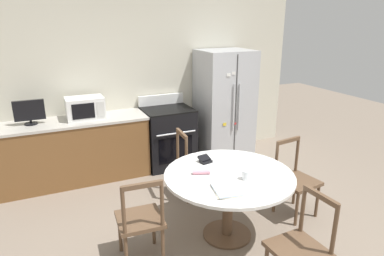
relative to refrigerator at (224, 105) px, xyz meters
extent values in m
plane|color=gray|center=(-1.21, -2.22, -0.88)|extent=(14.00, 14.00, 0.00)
cube|color=beige|center=(-1.21, 0.43, 0.42)|extent=(5.20, 0.10, 2.60)
cube|color=brown|center=(-2.39, 0.07, -0.45)|extent=(2.04, 0.62, 0.86)
cube|color=#B7B2A8|center=(-2.39, 0.07, 0.00)|extent=(2.07, 0.64, 0.03)
cube|color=#B2B5BA|center=(0.00, 0.00, 0.00)|extent=(0.82, 0.71, 1.77)
cube|color=#333333|center=(0.00, -0.36, 0.00)|extent=(0.01, 0.01, 1.70)
cylinder|color=silver|center=(-0.05, -0.37, 0.04)|extent=(0.02, 0.02, 0.74)
cylinder|color=silver|center=(0.05, -0.37, 0.04)|extent=(0.02, 0.02, 0.74)
cube|color=white|center=(-0.15, -0.36, 0.56)|extent=(0.06, 0.01, 0.05)
cube|color=white|center=(-0.06, -0.36, 0.58)|extent=(0.05, 0.02, 0.04)
cube|color=red|center=(0.00, -0.36, -0.22)|extent=(0.04, 0.01, 0.03)
cube|color=yellow|center=(-0.19, -0.36, -0.20)|extent=(0.06, 0.01, 0.05)
cube|color=black|center=(-0.98, 0.04, -0.43)|extent=(0.74, 0.64, 0.90)
cube|color=black|center=(-0.98, -0.29, -0.52)|extent=(0.53, 0.01, 0.40)
cylinder|color=silver|center=(-0.98, -0.31, -0.25)|extent=(0.61, 0.02, 0.02)
cube|color=black|center=(-0.98, 0.04, 0.03)|extent=(0.74, 0.64, 0.02)
cube|color=white|center=(-0.98, 0.33, 0.12)|extent=(0.74, 0.06, 0.16)
cube|color=white|center=(-2.17, 0.09, 0.17)|extent=(0.51, 0.35, 0.30)
cube|color=black|center=(-2.22, -0.09, 0.17)|extent=(0.30, 0.01, 0.21)
cube|color=silver|center=(-1.99, -0.09, 0.17)|extent=(0.10, 0.01, 0.21)
cylinder|color=black|center=(-2.88, 0.09, 0.03)|extent=(0.16, 0.16, 0.02)
cylinder|color=black|center=(-2.88, 0.09, 0.06)|extent=(0.03, 0.03, 0.04)
cube|color=black|center=(-2.88, 0.09, 0.21)|extent=(0.38, 0.05, 0.27)
cylinder|color=white|center=(-1.06, -1.99, -0.17)|extent=(1.33, 1.33, 0.03)
cylinder|color=brown|center=(-1.06, -1.99, -0.52)|extent=(0.11, 0.11, 0.67)
cylinder|color=brown|center=(-1.06, -1.99, -0.87)|extent=(0.52, 0.52, 0.03)
cube|color=brown|center=(-2.01, -1.96, -0.45)|extent=(0.45, 0.45, 0.04)
cylinder|color=brown|center=(-2.17, -1.78, -0.68)|extent=(0.04, 0.04, 0.41)
cylinder|color=brown|center=(-1.83, -1.80, -0.68)|extent=(0.04, 0.04, 0.41)
cylinder|color=brown|center=(-2.20, -2.12, -0.68)|extent=(0.04, 0.04, 0.41)
cylinder|color=brown|center=(-1.85, -2.15, -0.68)|extent=(0.04, 0.04, 0.41)
cylinder|color=brown|center=(-2.20, -2.14, -0.21)|extent=(0.04, 0.04, 0.45)
cylinder|color=brown|center=(-1.85, -2.16, -0.21)|extent=(0.04, 0.04, 0.45)
cube|color=brown|center=(-2.02, -2.15, 0.00)|extent=(0.35, 0.06, 0.04)
cube|color=brown|center=(-1.00, -1.05, -0.45)|extent=(0.45, 0.45, 0.04)
cylinder|color=brown|center=(-0.81, -0.89, -0.68)|extent=(0.04, 0.04, 0.41)
cylinder|color=brown|center=(-0.84, -1.23, -0.68)|extent=(0.04, 0.04, 0.41)
cylinder|color=brown|center=(-1.16, -0.86, -0.68)|extent=(0.04, 0.04, 0.41)
cylinder|color=brown|center=(-1.18, -1.21, -0.68)|extent=(0.04, 0.04, 0.41)
cylinder|color=brown|center=(-1.17, -0.86, -0.21)|extent=(0.04, 0.04, 0.45)
cylinder|color=brown|center=(-1.20, -1.21, -0.21)|extent=(0.04, 0.04, 0.45)
cube|color=brown|center=(-1.19, -1.03, 0.00)|extent=(0.06, 0.35, 0.04)
cube|color=brown|center=(-0.12, -1.96, -0.45)|extent=(0.47, 0.47, 0.04)
cylinder|color=brown|center=(0.08, -2.11, -0.68)|extent=(0.04, 0.04, 0.41)
cylinder|color=brown|center=(-0.27, -2.15, -0.68)|extent=(0.04, 0.04, 0.41)
cylinder|color=brown|center=(0.03, -1.77, -0.68)|extent=(0.04, 0.04, 0.41)
cylinder|color=brown|center=(-0.31, -1.81, -0.68)|extent=(0.04, 0.04, 0.41)
cylinder|color=brown|center=(0.03, -1.75, -0.21)|extent=(0.04, 0.04, 0.45)
cylinder|color=brown|center=(-0.31, -1.80, -0.21)|extent=(0.04, 0.04, 0.45)
cube|color=brown|center=(-0.14, -1.77, 0.00)|extent=(0.35, 0.08, 0.04)
cube|color=brown|center=(-0.95, -2.93, -0.45)|extent=(0.44, 0.44, 0.04)
cylinder|color=brown|center=(-0.79, -2.75, -0.68)|extent=(0.04, 0.04, 0.41)
cylinder|color=brown|center=(-0.75, -3.10, -0.21)|extent=(0.04, 0.04, 0.45)
cylinder|color=brown|center=(-0.77, -2.75, -0.21)|extent=(0.04, 0.04, 0.45)
cube|color=brown|center=(-0.76, -2.93, 0.00)|extent=(0.05, 0.35, 0.04)
cylinder|color=silver|center=(-0.98, -2.17, -0.11)|extent=(0.08, 0.08, 0.09)
cylinder|color=beige|center=(-0.98, -2.17, -0.13)|extent=(0.07, 0.07, 0.05)
cylinder|color=pink|center=(-1.33, -1.88, -0.13)|extent=(0.18, 0.11, 0.05)
cube|color=black|center=(-1.16, -1.64, -0.14)|extent=(0.14, 0.12, 0.03)
cube|color=black|center=(-1.16, -1.61, -0.11)|extent=(0.14, 0.12, 0.06)
cube|color=white|center=(-1.27, -2.30, -0.15)|extent=(0.31, 0.36, 0.01)
cube|color=beige|center=(-1.27, -2.30, -0.14)|extent=(0.29, 0.35, 0.01)
cube|color=silver|center=(-1.27, -2.30, -0.13)|extent=(0.27, 0.34, 0.01)
camera|label=1|loc=(-2.72, -4.73, 1.37)|focal=32.00mm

